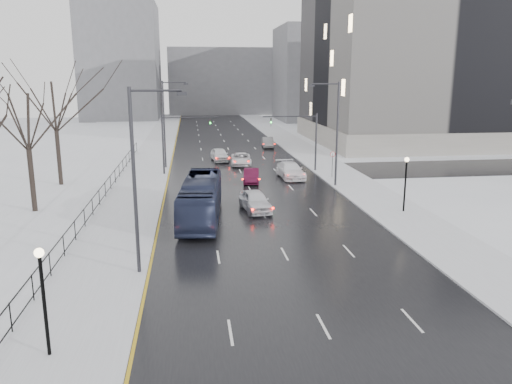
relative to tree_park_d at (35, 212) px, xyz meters
name	(u,v)px	position (x,y,z in m)	size (l,w,h in m)	color
road	(232,156)	(17.80, 26.00, 0.02)	(16.00, 150.00, 0.04)	black
cross_road	(241,173)	(17.80, 14.00, 0.02)	(130.00, 10.00, 0.04)	black
sidewalk_left	(152,157)	(7.30, 26.00, 0.08)	(5.00, 150.00, 0.16)	silver
sidewalk_right	(309,154)	(28.30, 26.00, 0.08)	(5.00, 150.00, 0.16)	silver
park_strip	(78,159)	(-2.20, 26.00, 0.06)	(14.00, 150.00, 0.12)	white
tree_park_d	(35,212)	(0.00, 0.00, 0.00)	(8.75, 8.75, 12.50)	black
tree_park_e	(61,186)	(-0.40, 10.00, 0.00)	(9.45, 9.45, 13.50)	black
iron_fence	(87,212)	(4.80, -4.00, 0.91)	(0.06, 70.00, 1.30)	black
streetlight_r_mid	(335,129)	(25.97, 6.00, 5.62)	(2.95, 0.25, 10.00)	#2D2D33
streetlight_l_near	(138,173)	(9.63, -14.00, 5.62)	(2.95, 0.25, 10.00)	#2D2D33
streetlight_l_far	(166,120)	(9.63, 18.00, 5.62)	(2.95, 0.25, 10.00)	#2D2D33
lamppost_l	(43,286)	(6.80, -22.00, 2.94)	(0.36, 0.36, 4.28)	black
lamppost_r_mid	(406,176)	(28.80, -4.00, 2.94)	(0.36, 0.36, 4.28)	black
mast_signal_right	(307,135)	(25.13, 14.00, 4.11)	(6.10, 0.33, 6.50)	#2D2D33
mast_signal_left	(173,137)	(10.47, 14.00, 4.11)	(6.10, 0.33, 6.50)	#2D2D33
no_uturn_sign	(333,157)	(27.00, 10.00, 2.30)	(0.60, 0.06, 2.70)	#2D2D33
civic_building	(442,72)	(52.80, 38.00, 11.21)	(41.00, 31.00, 24.80)	gray
bldg_far_right	(328,74)	(45.80, 81.00, 11.00)	(24.00, 20.00, 22.00)	slate
bldg_far_left	(121,62)	(-4.20, 91.00, 14.00)	(18.00, 22.00, 28.00)	slate
bldg_far_center	(222,81)	(21.80, 106.00, 9.00)	(30.00, 18.00, 18.00)	slate
bus	(201,199)	(13.00, -3.81, 1.61)	(2.63, 11.26, 3.14)	#262D4A
sedan_center_near	(255,201)	(17.30, -1.94, 0.86)	(1.93, 4.80, 1.63)	silver
sedan_right_near	(251,176)	(18.30, 8.80, 0.75)	(1.50, 4.31, 1.42)	#480C26
sedan_right_cross	(241,159)	(18.30, 19.10, 0.75)	(2.36, 5.12, 1.42)	white
sedan_right_far	(290,170)	(22.65, 10.59, 0.85)	(2.27, 5.59, 1.62)	white
sedan_center_far	(220,155)	(15.92, 22.29, 0.85)	(1.92, 4.78, 1.63)	white
sedan_right_distant	(268,142)	(23.82, 33.74, 0.79)	(1.58, 4.52, 1.49)	gray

